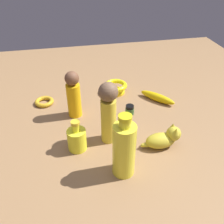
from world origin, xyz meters
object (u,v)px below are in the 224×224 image
banana (157,97)px  bottle_tall (124,149)px  bottle_short (77,139)px  bangle (44,102)px  person_figure_child (73,94)px  cat_figurine (164,138)px  person_figure_adult (108,111)px  nail_polish_jar (130,110)px  bowl (116,87)px

banana → bottle_tall: 0.51m
bottle_short → bottle_tall: bearing=44.3°
bangle → person_figure_child: size_ratio=0.42×
bangle → bottle_short: bearing=20.6°
bottle_short → bangle: (-0.35, -0.13, -0.04)m
person_figure_child → cat_figurine: bearing=48.9°
bottle_short → person_figure_adult: 0.16m
banana → person_figure_child: bearing=54.6°
banana → person_figure_adult: (0.24, -0.29, 0.12)m
banana → bangle: 0.56m
bottle_short → person_figure_child: bearing=177.5°
bottle_short → nail_polish_jar: 0.32m
nail_polish_jar → bangle: bearing=-113.3°
bottle_tall → bangle: bottle_tall is taller
bottle_short → bowl: bottle_short is taller
person_figure_child → banana: bearing=95.4°
bottle_tall → bangle: bearing=-151.0°
nail_polish_jar → bowl: bearing=-173.6°
cat_figurine → bottle_short: (-0.05, -0.33, 0.01)m
cat_figurine → bowl: cat_figurine is taller
bowl → person_figure_child: (0.16, -0.23, 0.08)m
cat_figurine → person_figure_adult: 0.24m
bottle_short → bottle_tall: size_ratio=0.54×
person_figure_child → bottle_tall: bearing=19.9°
banana → bangle: (-0.09, -0.56, -0.01)m
cat_figurine → banana: cat_figurine is taller
bottle_short → nail_polish_jar: size_ratio=2.91×
banana → bangle: banana is taller
cat_figurine → bottle_tall: size_ratio=0.66×
bowl → person_figure_child: 0.29m
nail_polish_jar → person_figure_child: bearing=-99.6°
bottle_short → person_figure_child: person_figure_child is taller
banana → bottle_tall: size_ratio=0.78×
banana → bottle_tall: (0.42, -0.28, 0.09)m
bangle → person_figure_adult: size_ratio=0.36×
bowl → person_figure_child: size_ratio=0.55×
bowl → person_figure_adult: size_ratio=0.46×
banana → bowl: bearing=16.3°
nail_polish_jar → bangle: 0.43m
cat_figurine → bowl: 0.45m
bottle_tall → nail_polish_jar: size_ratio=5.39×
bottle_short → person_figure_adult: bearing=102.0°
bottle_short → banana: (-0.27, 0.42, -0.03)m
nail_polish_jar → person_figure_child: 0.27m
banana → bowl: bowl is taller
bangle → person_figure_child: bearing=48.4°
bowl → person_figure_child: person_figure_child is taller
cat_figurine → nail_polish_jar: bearing=-162.9°
banana → person_figure_child: 0.42m
banana → bangle: bearing=40.3°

